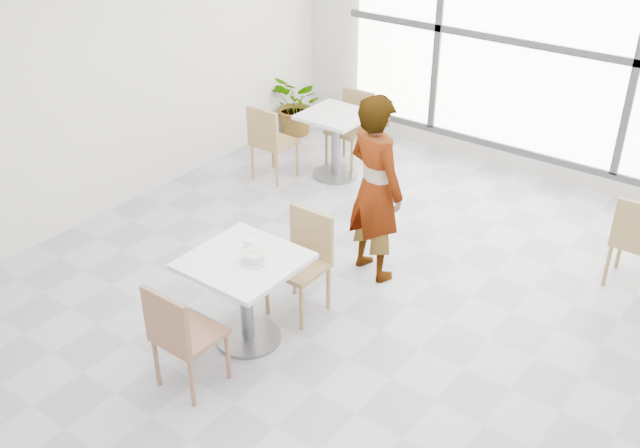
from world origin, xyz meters
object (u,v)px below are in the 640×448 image
Objects in this scene: main_table at (245,284)px; bg_table_left at (336,136)px; bg_chair_left_near at (269,139)px; plant_left at (298,105)px; bg_chair_left_far at (353,123)px; oatmeal_bowl at (254,257)px; bg_chair_right_near at (639,238)px; person at (375,188)px; chair_far at (304,255)px; coffee_cup at (249,244)px; chair_near at (180,332)px.

main_table is 3.07m from bg_table_left.
bg_chair_left_near reaches higher than plant_left.
bg_chair_left_far is at bearing -15.90° from plant_left.
oatmeal_bowl is 3.29m from bg_chair_right_near.
person reaches higher than main_table.
chair_far and bg_chair_left_near have the same top height.
bg_chair_left_near is at bearing 136.92° from chair_far.
chair_far is 1.16× the size of bg_table_left.
chair_near is at bearing -83.85° from coffee_cup.
bg_chair_left_far is (-1.26, 3.91, 0.00)m from chair_near.
person is at bearing 155.65° from bg_chair_left_near.
bg_table_left is at bearing -134.47° from bg_chair_left_near.
chair_near is at bearing -61.27° from plant_left.
bg_chair_left_near reaches higher than bg_table_left.
coffee_cup is at bearing -83.85° from chair_near.
bg_chair_right_near is (2.09, 2.53, -0.29)m from oatmeal_bowl.
bg_chair_right_near is (3.89, 0.25, 0.00)m from bg_chair_left_near.
chair_far is 2.55m from bg_table_left.
bg_table_left is at bearing -71.04° from chair_near.
bg_table_left is (-1.21, 3.51, -0.01)m from chair_near.
coffee_cup is at bearing -56.69° from plant_left.
chair_near is 1.31m from chair_far.
main_table is 1.47m from person.
coffee_cup is 4.06m from plant_left.
chair_far is at bearing 42.45° from bg_chair_right_near.
chair_near is 0.76m from oatmeal_bowl.
chair_far reaches higher than coffee_cup.
oatmeal_bowl is 0.24× the size of bg_chair_right_near.
bg_chair_left_far is at bearing 116.89° from chair_far.
coffee_cup is at bearing 127.33° from bg_chair_left_near.
person reaches higher than chair_near.
bg_chair_left_near is at bearing -7.21° from person.
bg_table_left is at bearing -27.45° from person.
bg_chair_right_near is (2.26, 2.39, -0.28)m from coffee_cup.
main_table is at bearing 97.50° from person.
bg_chair_left_near and bg_chair_left_far have the same top height.
person reaches higher than coffee_cup.
main_table is at bearing -62.21° from coffee_cup.
main_table is 0.92× the size of bg_chair_left_far.
chair_far is at bearing 136.92° from bg_chair_left_near.
plant_left reaches higher than main_table.
bg_table_left is 1.31m from plant_left.
coffee_cup is 3.30m from bg_chair_right_near.
chair_far is 2.85m from bg_chair_right_near.
chair_far is 1.00× the size of bg_chair_left_far.
main_table is 0.63m from chair_far.
bg_chair_left_near is (-1.79, 1.68, 0.00)m from chair_far.
chair_near is 1.00× the size of bg_chair_right_near.
main_table is 5.03× the size of coffee_cup.
person is (0.23, 2.10, 0.34)m from chair_near.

